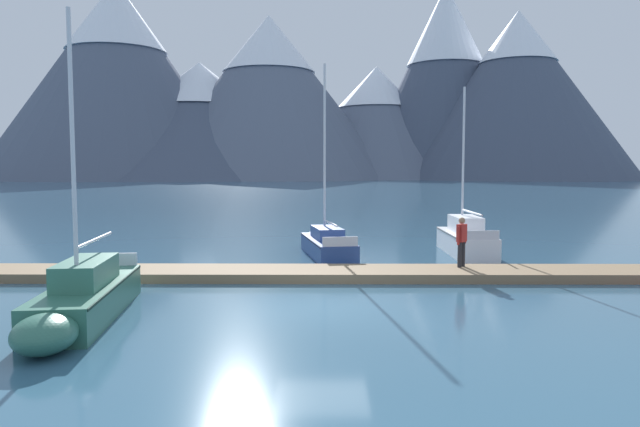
{
  "coord_description": "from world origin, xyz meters",
  "views": [
    {
      "loc": [
        -0.04,
        -15.22,
        3.65
      ],
      "look_at": [
        0.0,
        6.0,
        2.0
      ],
      "focal_mm": 32.71,
      "sensor_mm": 36.0,
      "label": 1
    }
  ],
  "objects_px": {
    "sailboat_second_berth": "(82,298)",
    "sailboat_mid_dock_port": "(324,243)",
    "person_on_dock": "(460,239)",
    "sailboat_mid_dock_starboard": "(462,238)"
  },
  "relations": [
    {
      "from": "sailboat_second_berth",
      "to": "sailboat_mid_dock_port",
      "type": "distance_m",
      "value": 12.23
    },
    {
      "from": "sailboat_second_berth",
      "to": "person_on_dock",
      "type": "bearing_deg",
      "value": 29.49
    },
    {
      "from": "sailboat_mid_dock_starboard",
      "to": "sailboat_second_berth",
      "type": "bearing_deg",
      "value": -136.38
    },
    {
      "from": "sailboat_mid_dock_starboard",
      "to": "person_on_dock",
      "type": "relative_size",
      "value": 4.23
    },
    {
      "from": "sailboat_mid_dock_starboard",
      "to": "sailboat_mid_dock_port",
      "type": "bearing_deg",
      "value": -174.24
    },
    {
      "from": "sailboat_second_berth",
      "to": "person_on_dock",
      "type": "height_order",
      "value": "sailboat_second_berth"
    },
    {
      "from": "sailboat_mid_dock_port",
      "to": "sailboat_mid_dock_starboard",
      "type": "height_order",
      "value": "sailboat_mid_dock_port"
    },
    {
      "from": "sailboat_second_berth",
      "to": "sailboat_mid_dock_port",
      "type": "bearing_deg",
      "value": 61.28
    },
    {
      "from": "sailboat_mid_dock_port",
      "to": "person_on_dock",
      "type": "relative_size",
      "value": 4.72
    },
    {
      "from": "sailboat_mid_dock_port",
      "to": "sailboat_mid_dock_starboard",
      "type": "xyz_separation_m",
      "value": [
        6.02,
        0.61,
        0.13
      ]
    }
  ]
}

